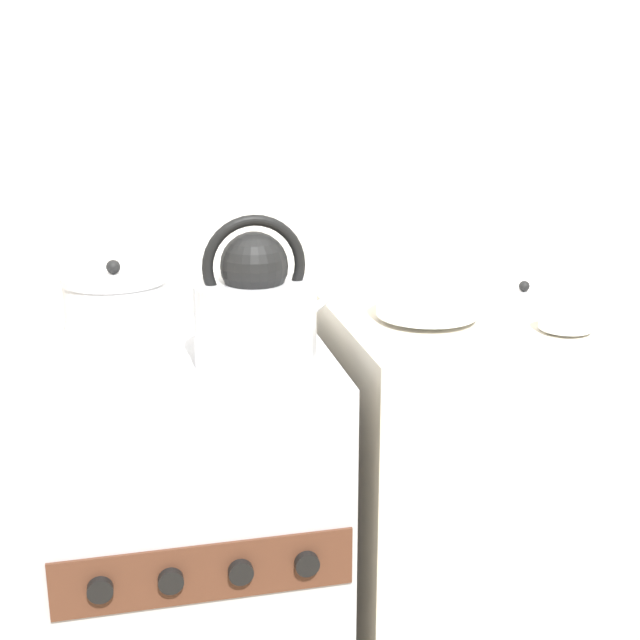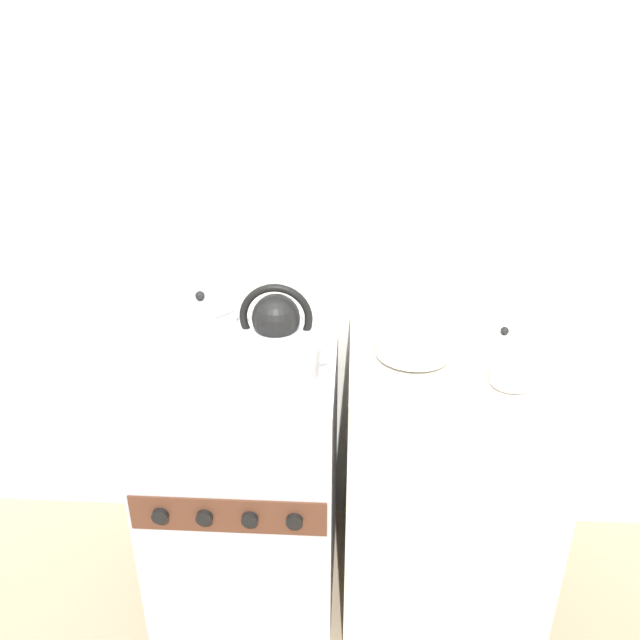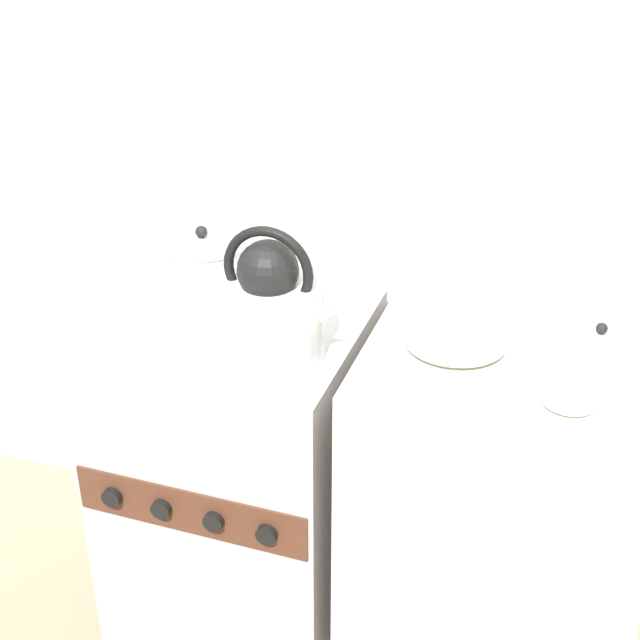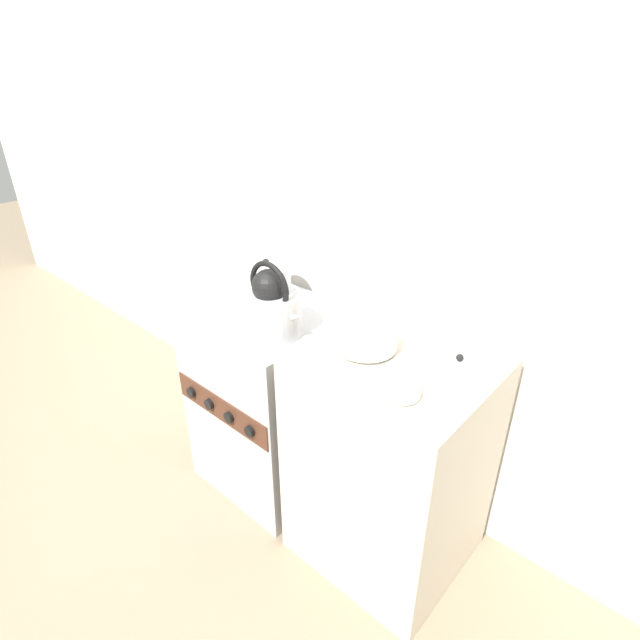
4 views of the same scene
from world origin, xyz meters
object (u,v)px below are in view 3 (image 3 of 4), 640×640
stove (242,474)px  cooking_pot (204,264)px  small_ceramic_bowl (570,394)px  enamel_bowl (456,330)px  kettle (270,308)px  loose_pot_lid (601,335)px

stove → cooking_pot: (-0.12, 0.12, 0.48)m
stove → small_ceramic_bowl: size_ratio=8.18×
cooking_pot → enamel_bowl: bearing=-11.6°
stove → small_ceramic_bowl: (0.72, -0.14, 0.47)m
kettle → enamel_bowl: (0.36, 0.09, -0.03)m
cooking_pot → loose_pot_lid: 0.88m
kettle → loose_pot_lid: kettle is taller
enamel_bowl → loose_pot_lid: size_ratio=0.95×
enamel_bowl → loose_pot_lid: bearing=25.3°
small_ceramic_bowl → kettle: bearing=175.3°
kettle → loose_pot_lid: (0.63, 0.22, -0.06)m
enamel_bowl → small_ceramic_bowl: (0.23, -0.14, -0.02)m
kettle → loose_pot_lid: bearing=18.9°
enamel_bowl → small_ceramic_bowl: 0.27m
small_ceramic_bowl → loose_pot_lid: bearing=81.5°
cooking_pot → small_ceramic_bowl: cooking_pot is taller
cooking_pot → loose_pot_lid: bearing=0.2°
kettle → cooking_pot: bearing=139.6°
cooking_pot → enamel_bowl: 0.62m
cooking_pot → loose_pot_lid: cooking_pot is taller
kettle → loose_pot_lid: 0.67m
kettle → loose_pot_lid: size_ratio=1.30×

